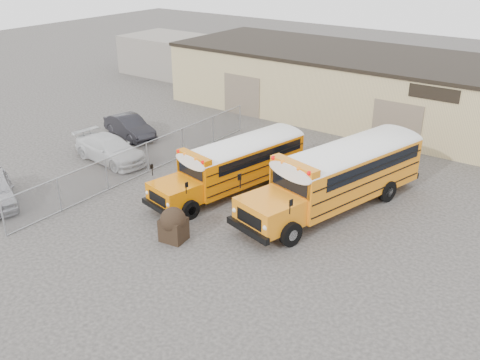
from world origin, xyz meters
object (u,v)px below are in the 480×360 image
Objects in this scene: school_bus_right at (419,141)px; tarp_bundle at (173,224)px; car_white at (110,149)px; car_dark at (130,127)px; school_bus_left at (307,137)px.

tarp_bundle is at bearing -113.79° from school_bus_right.
tarp_bundle reaches higher than car_white.
school_bus_right is 15.09m from tarp_bundle.
school_bus_right is at bearing -54.01° from car_white.
car_dark is at bearing 36.19° from car_white.
school_bus_left is at bearing 88.96° from tarp_bundle.
tarp_bundle is at bearing -112.46° from car_dark.
tarp_bundle is 14.17m from car_dark.
school_bus_left is 11.49m from tarp_bundle.
school_bus_right reaches higher than tarp_bundle.
school_bus_left is 0.85× the size of school_bus_right.
car_white is at bearing 153.58° from tarp_bundle.
car_white is (-9.34, 4.64, -0.06)m from tarp_bundle.
school_bus_right is (5.87, 2.32, 0.28)m from school_bus_left.
school_bus_left reaches higher than tarp_bundle.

